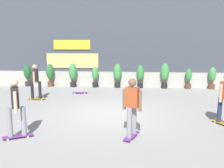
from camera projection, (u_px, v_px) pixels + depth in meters
ground_plane at (109, 114)px, 8.84m from camera, size 48.00×48.00×0.00m
planter_wall at (118, 79)px, 14.66m from camera, size 18.00×0.40×0.90m
building_backdrop at (121, 36)px, 18.12m from camera, size 20.00×2.08×6.50m
potted_plant_0 at (28, 74)px, 14.65m from camera, size 0.45×0.45×1.37m
potted_plant_1 at (50, 73)px, 14.51m from camera, size 0.48×0.48×1.43m
potted_plant_2 at (73, 73)px, 14.39m from camera, size 0.49×0.49×1.46m
potted_plant_3 at (95, 76)px, 14.29m from camera, size 0.40×0.40×1.26m
potted_plant_4 at (117, 74)px, 14.15m from camera, size 0.50×0.50×1.47m
potted_plant_5 at (140, 75)px, 14.04m from camera, size 0.46×0.46×1.39m
potted_plant_6 at (165, 74)px, 13.90m from camera, size 0.53×0.53×1.52m
potted_plant_7 at (188, 78)px, 13.83m from camera, size 0.36×0.36×1.19m
potted_plant_8 at (212, 77)px, 13.69m from camera, size 0.43×0.43×1.32m
skater_far_right at (36, 80)px, 10.90m from camera, size 0.82×0.56×1.70m
skater_mid_plaza at (132, 105)px, 6.40m from camera, size 0.53×0.82×1.70m
skater_by_wall_right at (16, 106)px, 6.37m from camera, size 0.80×0.55×1.70m
skateboard_near_camera at (80, 92)px, 12.49m from camera, size 0.82×0.29×0.08m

